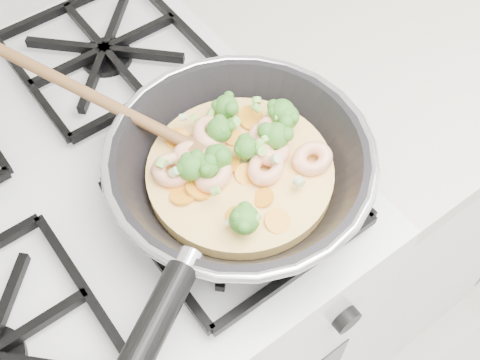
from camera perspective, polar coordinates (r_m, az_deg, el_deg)
stove at (r=1.13m, az=-11.25°, el=-12.98°), size 0.60×0.60×0.92m
counter_right at (r=1.43m, az=17.50°, el=5.47°), size 1.00×0.60×0.90m
skillet at (r=0.66m, az=-0.27°, el=1.20°), size 0.42×0.45×0.10m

